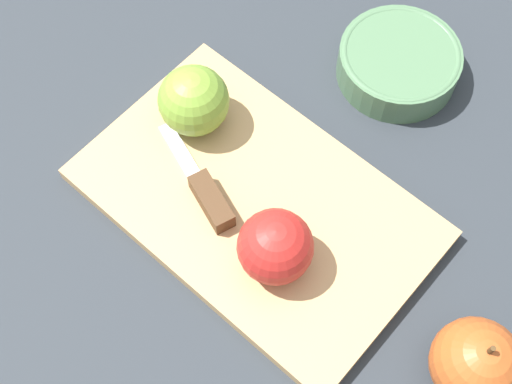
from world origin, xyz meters
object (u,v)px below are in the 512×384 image
object	(u,v)px
apple_whole	(477,362)
apple_half_left	(275,247)
bowl	(399,62)
knife	(208,196)
apple_half_right	(194,101)

from	to	relation	value
apple_whole	apple_half_left	bearing A→B (deg)	10.96
apple_half_left	bowl	world-z (taller)	apple_half_left
apple_half_left	knife	xyz separation A→B (m)	(0.10, -0.01, -0.03)
apple_half_left	knife	distance (m)	0.10
apple_half_right	knife	distance (m)	0.11
apple_half_left	apple_whole	size ratio (longest dim) A/B	0.78
knife	apple_whole	distance (m)	0.31
apple_half_left	apple_whole	bearing A→B (deg)	162.63
knife	apple_whole	size ratio (longest dim) A/B	1.49
apple_whole	apple_half_right	bearing A→B (deg)	-4.32
apple_whole	bowl	xyz separation A→B (m)	(0.27, -0.25, -0.02)
bowl	apple_half_right	bearing A→B (deg)	59.67
apple_half_left	apple_half_right	world-z (taller)	apple_half_right
apple_half_left	apple_half_right	bearing A→B (deg)	-49.99
apple_half_right	knife	world-z (taller)	apple_half_right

